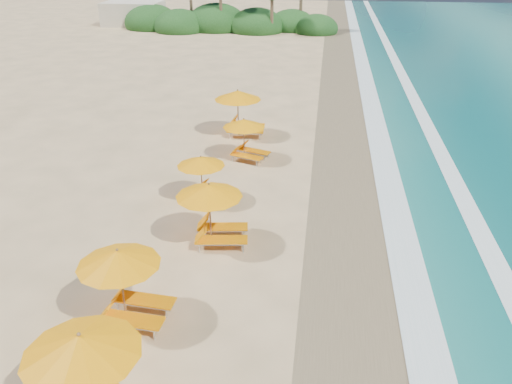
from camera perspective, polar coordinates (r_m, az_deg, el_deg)
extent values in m
plane|color=#D8B37F|center=(20.50, 0.00, -3.01)|extent=(160.00, 160.00, 0.00)
cube|color=olive|center=(20.43, 11.21, -3.67)|extent=(4.00, 160.00, 0.01)
cube|color=white|center=(20.59, 15.39, -3.83)|extent=(1.20, 160.00, 0.01)
cube|color=white|center=(21.25, 23.42, -4.20)|extent=(0.80, 160.00, 0.01)
cylinder|color=olive|center=(12.67, -17.96, -19.08)|extent=(0.06, 0.06, 2.49)
cone|color=#FF9705|center=(11.98, -18.66, -15.55)|extent=(3.42, 3.42, 0.50)
sphere|color=olive|center=(11.80, -18.86, -14.53)|extent=(0.09, 0.09, 0.09)
cylinder|color=olive|center=(15.39, -14.47, -9.92)|extent=(0.06, 0.06, 2.27)
cone|color=#FF9705|center=(14.87, -14.87, -6.97)|extent=(2.51, 2.51, 0.46)
sphere|color=olive|center=(14.74, -14.99, -6.14)|extent=(0.08, 0.08, 0.08)
cylinder|color=olive|center=(18.53, -5.06, -2.46)|extent=(0.06, 0.06, 2.29)
cone|color=#FF9705|center=(18.10, -5.18, 0.18)|extent=(2.67, 2.67, 0.46)
sphere|color=olive|center=(17.99, -5.21, 0.92)|extent=(0.08, 0.08, 0.08)
cylinder|color=olive|center=(21.72, -5.98, 1.43)|extent=(0.05, 0.05, 1.93)
cone|color=#FF9705|center=(21.40, -6.07, 3.38)|extent=(2.60, 2.60, 0.39)
sphere|color=olive|center=(21.32, -6.10, 3.92)|extent=(0.07, 0.07, 0.07)
cylinder|color=olive|center=(25.82, -1.32, 5.78)|extent=(0.05, 0.05, 2.02)
cone|color=#FF9705|center=(25.55, -1.34, 7.54)|extent=(2.66, 2.66, 0.41)
sphere|color=olive|center=(25.47, -1.34, 8.03)|extent=(0.07, 0.07, 0.07)
cylinder|color=olive|center=(29.06, -1.98, 8.61)|extent=(0.06, 0.06, 2.49)
cone|color=#FF9705|center=(28.77, -2.02, 10.57)|extent=(2.69, 2.69, 0.50)
sphere|color=olive|center=(28.70, -2.02, 11.11)|extent=(0.09, 0.09, 0.09)
ellipsoid|color=#163D14|center=(64.00, 0.06, 17.71)|extent=(6.40, 6.40, 4.16)
ellipsoid|color=#163D14|center=(65.80, -4.36, 17.94)|extent=(7.20, 7.20, 4.68)
ellipsoid|color=#163D14|center=(64.84, -8.36, 17.53)|extent=(6.00, 6.00, 3.90)
ellipsoid|color=#163D14|center=(65.58, 3.94, 17.79)|extent=(5.60, 5.60, 3.64)
ellipsoid|color=#163D14|center=(67.89, -11.32, 17.74)|extent=(6.60, 6.60, 4.29)
ellipsoid|color=#163D14|center=(63.48, 6.63, 17.35)|extent=(5.00, 5.00, 3.25)
cylinder|color=brown|center=(61.54, 1.75, 19.12)|extent=(0.36, 0.36, 5.00)
cylinder|color=brown|center=(63.39, -3.87, 19.56)|extent=(0.36, 0.36, 5.60)
cylinder|color=brown|center=(66.18, -7.14, 19.96)|extent=(0.36, 0.36, 6.20)
cylinder|color=brown|center=(65.17, 4.96, 20.23)|extent=(0.36, 0.36, 6.80)
cube|color=beige|center=(70.65, -13.28, 18.50)|extent=(7.00, 5.00, 2.80)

